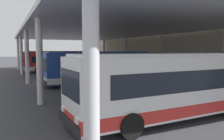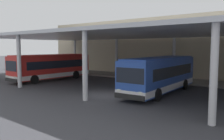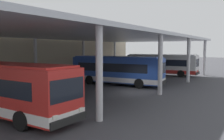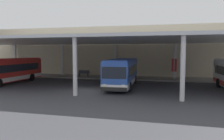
# 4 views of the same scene
# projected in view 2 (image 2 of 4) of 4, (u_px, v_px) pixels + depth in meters

# --- Properties ---
(ground_plane) EXTENTS (200.00, 200.00, 0.00)m
(ground_plane) POSITION_uv_depth(u_px,v_px,m) (106.00, 95.00, 19.94)
(ground_plane) COLOR #3D3D42
(platform_kerb) EXTENTS (42.00, 4.50, 0.18)m
(platform_kerb) POSITION_uv_depth(u_px,v_px,m) (167.00, 79.00, 29.08)
(platform_kerb) COLOR gray
(platform_kerb) RESTS_ON ground
(station_building_facade) EXTENTS (48.00, 1.60, 8.21)m
(station_building_facade) POSITION_uv_depth(u_px,v_px,m) (179.00, 47.00, 31.23)
(station_building_facade) COLOR #C1B293
(station_building_facade) RESTS_ON ground
(canopy_shelter) EXTENTS (40.00, 17.00, 5.55)m
(canopy_shelter) POSITION_uv_depth(u_px,v_px,m) (141.00, 35.00, 23.72)
(canopy_shelter) COLOR silver
(canopy_shelter) RESTS_ON ground
(bus_nearest_bay) EXTENTS (2.84, 10.57, 3.17)m
(bus_nearest_bay) POSITION_uv_depth(u_px,v_px,m) (52.00, 67.00, 29.18)
(bus_nearest_bay) COLOR red
(bus_nearest_bay) RESTS_ON ground
(bus_second_bay) EXTENTS (3.07, 10.64, 3.17)m
(bus_second_bay) POSITION_uv_depth(u_px,v_px,m) (160.00, 74.00, 20.80)
(bus_second_bay) COLOR #284CA8
(bus_second_bay) RESTS_ON ground
(bench_waiting) EXTENTS (1.80, 0.45, 0.92)m
(bench_waiting) POSITION_uv_depth(u_px,v_px,m) (135.00, 72.00, 32.03)
(bench_waiting) COLOR #383D47
(bench_waiting) RESTS_ON platform_kerb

